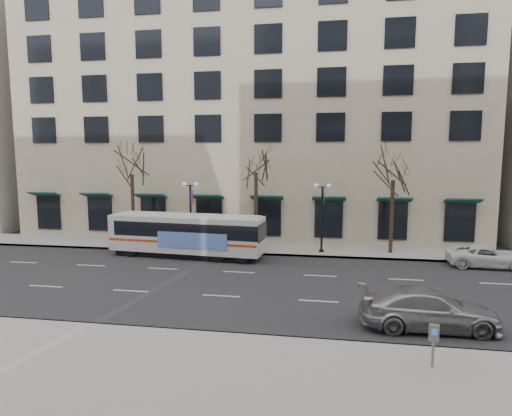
% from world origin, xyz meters
% --- Properties ---
extents(ground, '(160.00, 160.00, 0.00)m').
position_xyz_m(ground, '(0.00, 0.00, 0.00)').
color(ground, black).
rests_on(ground, ground).
extents(sidewalk_far, '(80.00, 4.00, 0.15)m').
position_xyz_m(sidewalk_far, '(5.00, 9.00, 0.07)').
color(sidewalk_far, gray).
rests_on(sidewalk_far, ground).
extents(building_hotel, '(40.00, 20.00, 24.00)m').
position_xyz_m(building_hotel, '(-2.00, 21.00, 12.00)').
color(building_hotel, tan).
rests_on(building_hotel, ground).
extents(tree_far_left, '(3.60, 3.60, 8.34)m').
position_xyz_m(tree_far_left, '(-10.00, 8.80, 6.70)').
color(tree_far_left, black).
rests_on(tree_far_left, ground).
extents(tree_far_mid, '(3.60, 3.60, 8.55)m').
position_xyz_m(tree_far_mid, '(0.00, 8.80, 6.91)').
color(tree_far_mid, black).
rests_on(tree_far_mid, ground).
extents(tree_far_right, '(3.60, 3.60, 8.06)m').
position_xyz_m(tree_far_right, '(10.00, 8.80, 6.42)').
color(tree_far_right, black).
rests_on(tree_far_right, ground).
extents(lamp_post_left, '(1.22, 0.45, 5.21)m').
position_xyz_m(lamp_post_left, '(-4.99, 8.20, 2.94)').
color(lamp_post_left, black).
rests_on(lamp_post_left, ground).
extents(lamp_post_right, '(1.22, 0.45, 5.21)m').
position_xyz_m(lamp_post_right, '(5.01, 8.20, 2.94)').
color(lamp_post_right, black).
rests_on(lamp_post_right, ground).
extents(city_bus, '(11.34, 3.41, 3.03)m').
position_xyz_m(city_bus, '(-4.48, 5.79, 1.65)').
color(city_bus, silver).
rests_on(city_bus, ground).
extents(silver_car, '(5.78, 2.58, 1.65)m').
position_xyz_m(silver_car, '(9.61, -4.90, 0.82)').
color(silver_car, '#A2A4A9').
rests_on(silver_car, ground).
extents(white_pickup, '(5.00, 2.43, 1.37)m').
position_xyz_m(white_pickup, '(15.69, 6.20, 0.69)').
color(white_pickup, silver).
rests_on(white_pickup, ground).
extents(pay_station, '(0.34, 0.24, 1.47)m').
position_xyz_m(pay_station, '(8.92, -8.68, 1.22)').
color(pay_station, slate).
rests_on(pay_station, sidewalk_near).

